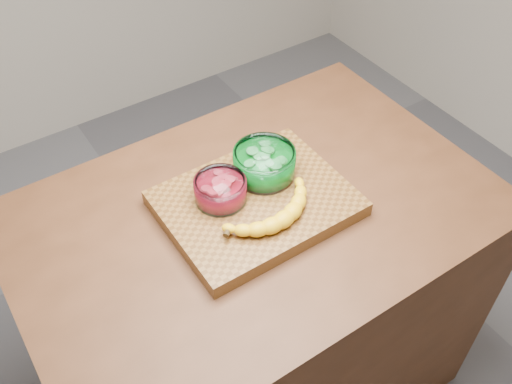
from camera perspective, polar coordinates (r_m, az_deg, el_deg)
ground at (r=2.17m, az=0.00°, el=-18.09°), size 3.50×3.50×0.00m
counter at (r=1.78m, az=0.00°, el=-11.61°), size 1.20×0.80×0.90m
cutting_board at (r=1.41m, az=0.00°, el=-1.14°), size 0.45×0.35×0.04m
bowl_red at (r=1.37m, az=-3.57°, el=0.21°), size 0.13×0.13×0.06m
bowl_green at (r=1.43m, az=0.83°, el=2.88°), size 0.16×0.16×0.07m
banana at (r=1.34m, az=1.52°, el=-1.91°), size 0.29×0.14×0.04m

